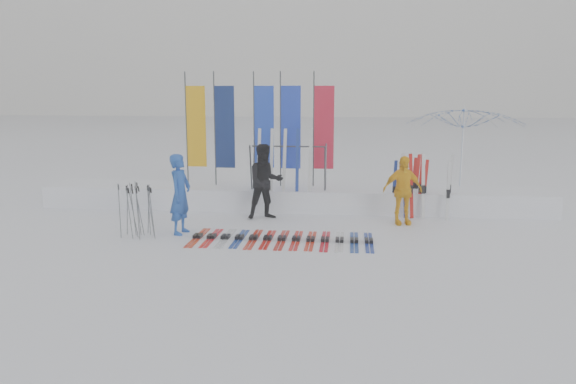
# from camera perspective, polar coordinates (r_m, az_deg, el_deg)

# --- Properties ---
(ground) EXTENTS (120.00, 120.00, 0.00)m
(ground) POSITION_cam_1_polar(r_m,az_deg,el_deg) (11.44, -1.88, -6.34)
(ground) COLOR white
(ground) RESTS_ON ground
(snow_bank) EXTENTS (14.00, 1.60, 0.60)m
(snow_bank) POSITION_cam_1_polar(r_m,az_deg,el_deg) (15.81, 0.47, -0.55)
(snow_bank) COLOR white
(snow_bank) RESTS_ON ground
(person_blue) EXTENTS (0.55, 0.74, 1.85)m
(person_blue) POSITION_cam_1_polar(r_m,az_deg,el_deg) (13.10, -10.89, -0.22)
(person_blue) COLOR #1C4AA8
(person_blue) RESTS_ON ground
(person_black) EXTENTS (1.14, 1.03, 1.93)m
(person_black) POSITION_cam_1_polar(r_m,az_deg,el_deg) (14.40, -2.33, 1.05)
(person_black) COLOR black
(person_black) RESTS_ON ground
(person_yellow) EXTENTS (1.07, 0.65, 1.70)m
(person_yellow) POSITION_cam_1_polar(r_m,az_deg,el_deg) (14.08, 11.55, 0.17)
(person_yellow) COLOR yellow
(person_yellow) RESTS_ON ground
(tent_canopy) EXTENTS (4.18, 4.22, 2.91)m
(tent_canopy) POSITION_cam_1_polar(r_m,az_deg,el_deg) (16.49, 17.41, 3.49)
(tent_canopy) COLOR white
(tent_canopy) RESTS_ON ground
(ski_row) EXTENTS (3.99, 1.69, 0.07)m
(ski_row) POSITION_cam_1_polar(r_m,az_deg,el_deg) (12.46, -0.60, -4.77)
(ski_row) COLOR red
(ski_row) RESTS_ON ground
(pole_cluster) EXTENTS (0.80, 0.66, 1.25)m
(pole_cluster) POSITION_cam_1_polar(r_m,az_deg,el_deg) (13.13, -14.99, -1.86)
(pole_cluster) COLOR #595B60
(pole_cluster) RESTS_ON ground
(feather_flags) EXTENTS (4.24, 0.21, 3.20)m
(feather_flags) POSITION_cam_1_polar(r_m,az_deg,el_deg) (15.92, -3.02, 6.57)
(feather_flags) COLOR #383A3F
(feather_flags) RESTS_ON ground
(ski_rack) EXTENTS (2.04, 0.80, 1.23)m
(ski_rack) POSITION_cam_1_polar(r_m,az_deg,el_deg) (15.26, 0.06, 3.17)
(ski_rack) COLOR #383A3F
(ski_rack) RESTS_ON ground
(upright_skis) EXTENTS (1.50, 1.16, 1.68)m
(upright_skis) POSITION_cam_1_polar(r_m,az_deg,el_deg) (15.20, 13.20, 0.58)
(upright_skis) COLOR red
(upright_skis) RESTS_ON ground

